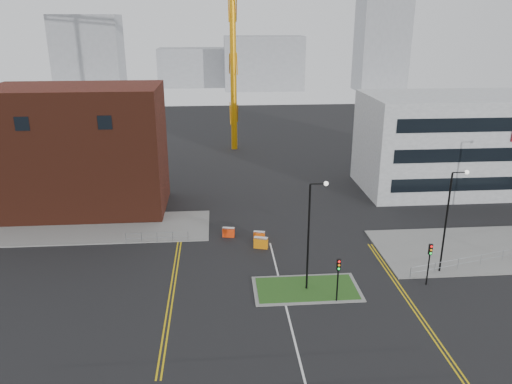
# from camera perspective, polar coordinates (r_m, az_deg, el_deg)

# --- Properties ---
(ground) EXTENTS (200.00, 200.00, 0.00)m
(ground) POSITION_cam_1_polar(r_m,az_deg,el_deg) (34.49, 4.78, -17.84)
(ground) COLOR black
(ground) RESTS_ON ground
(pavement_left) EXTENTS (28.00, 8.00, 0.12)m
(pavement_left) POSITION_cam_1_polar(r_m,az_deg,el_deg) (55.40, -20.06, -3.98)
(pavement_left) COLOR slate
(pavement_left) RESTS_ON ground
(pavement_right) EXTENTS (24.00, 10.00, 0.12)m
(pavement_right) POSITION_cam_1_polar(r_m,az_deg,el_deg) (53.32, 26.35, -5.77)
(pavement_right) COLOR slate
(pavement_right) RESTS_ON ground
(island_kerb) EXTENTS (8.60, 4.60, 0.08)m
(island_kerb) POSITION_cam_1_polar(r_m,az_deg,el_deg) (41.35, 5.78, -10.96)
(island_kerb) COLOR slate
(island_kerb) RESTS_ON ground
(grass_island) EXTENTS (8.00, 4.00, 0.12)m
(grass_island) POSITION_cam_1_polar(r_m,az_deg,el_deg) (41.34, 5.78, -10.94)
(grass_island) COLOR #224C19
(grass_island) RESTS_ON ground
(brick_building) EXTENTS (24.20, 10.07, 14.24)m
(brick_building) POSITION_cam_1_polar(r_m,az_deg,el_deg) (59.66, -22.12, 4.28)
(brick_building) COLOR #4D1F13
(brick_building) RESTS_ON ground
(office_block) EXTENTS (25.00, 12.20, 12.00)m
(office_block) POSITION_cam_1_polar(r_m,az_deg,el_deg) (68.32, 22.57, 5.23)
(office_block) COLOR #A2A5A7
(office_block) RESTS_ON ground
(streetlamp_island) EXTENTS (1.46, 0.36, 9.18)m
(streetlamp_island) POSITION_cam_1_polar(r_m,az_deg,el_deg) (38.98, 6.36, -4.09)
(streetlamp_island) COLOR black
(streetlamp_island) RESTS_ON ground
(streetlamp_right_near) EXTENTS (1.46, 0.36, 9.18)m
(streetlamp_right_near) POSITION_cam_1_polar(r_m,az_deg,el_deg) (44.49, 21.25, -2.34)
(streetlamp_right_near) COLOR black
(streetlamp_right_near) RESTS_ON ground
(traffic_light_island) EXTENTS (0.28, 0.33, 3.65)m
(traffic_light_island) POSITION_cam_1_polar(r_m,az_deg,el_deg) (38.80, 9.38, -9.02)
(traffic_light_island) COLOR black
(traffic_light_island) RESTS_ON ground
(traffic_light_right) EXTENTS (0.28, 0.33, 3.65)m
(traffic_light_right) POSITION_cam_1_polar(r_m,az_deg,el_deg) (43.00, 19.23, -6.97)
(traffic_light_right) COLOR black
(traffic_light_right) RESTS_ON ground
(railing_left) EXTENTS (6.05, 0.05, 1.10)m
(railing_left) POSITION_cam_1_polar(r_m,az_deg,el_deg) (49.73, -11.25, -4.93)
(railing_left) COLOR gray
(railing_left) RESTS_ON ground
(railing_right) EXTENTS (19.05, 5.05, 1.10)m
(railing_right) POSITION_cam_1_polar(r_m,az_deg,el_deg) (50.36, 26.39, -6.31)
(railing_right) COLOR gray
(railing_right) RESTS_ON ground
(centre_line) EXTENTS (0.15, 30.00, 0.01)m
(centre_line) POSITION_cam_1_polar(r_m,az_deg,el_deg) (36.08, 4.26, -15.94)
(centre_line) COLOR silver
(centre_line) RESTS_ON ground
(yellow_left_a) EXTENTS (0.12, 24.00, 0.01)m
(yellow_left_a) POSITION_cam_1_polar(r_m,az_deg,el_deg) (42.72, -9.63, -10.15)
(yellow_left_a) COLOR gold
(yellow_left_a) RESTS_ON ground
(yellow_left_b) EXTENTS (0.12, 24.00, 0.01)m
(yellow_left_b) POSITION_cam_1_polar(r_m,az_deg,el_deg) (42.69, -9.22, -10.15)
(yellow_left_b) COLOR gold
(yellow_left_b) RESTS_ON ground
(yellow_right_a) EXTENTS (0.12, 20.00, 0.01)m
(yellow_right_a) POSITION_cam_1_polar(r_m,az_deg,el_deg) (41.65, 16.70, -11.57)
(yellow_right_a) COLOR gold
(yellow_right_a) RESTS_ON ground
(yellow_right_b) EXTENTS (0.12, 20.00, 0.01)m
(yellow_right_b) POSITION_cam_1_polar(r_m,az_deg,el_deg) (41.75, 17.09, -11.53)
(yellow_right_b) COLOR gold
(yellow_right_b) RESTS_ON ground
(skyline_a) EXTENTS (18.00, 12.00, 22.00)m
(skyline_a) POSITION_cam_1_polar(r_m,az_deg,el_deg) (151.58, -18.56, 14.51)
(skyline_a) COLOR gray
(skyline_a) RESTS_ON ground
(skyline_b) EXTENTS (24.00, 12.00, 16.00)m
(skyline_b) POSITION_cam_1_polar(r_m,az_deg,el_deg) (158.36, 0.87, 14.52)
(skyline_b) COLOR gray
(skyline_b) RESTS_ON ground
(skyline_c) EXTENTS (14.00, 12.00, 28.00)m
(skyline_c) POSITION_cam_1_polar(r_m,az_deg,el_deg) (160.26, 14.15, 16.18)
(skyline_c) COLOR gray
(skyline_c) RESTS_ON ground
(skyline_d) EXTENTS (30.00, 12.00, 12.00)m
(skyline_d) POSITION_cam_1_polar(r_m,az_deg,el_deg) (167.82, -5.78, 14.01)
(skyline_d) COLOR gray
(skyline_d) RESTS_ON ground
(barrier_left) EXTENTS (1.39, 0.80, 1.11)m
(barrier_left) POSITION_cam_1_polar(r_m,az_deg,el_deg) (47.76, 0.56, -5.76)
(barrier_left) COLOR orange
(barrier_left) RESTS_ON ground
(barrier_mid) EXTENTS (1.25, 0.61, 1.01)m
(barrier_mid) POSITION_cam_1_polar(r_m,az_deg,el_deg) (50.21, -3.16, -4.57)
(barrier_mid) COLOR #FF3D0E
(barrier_mid) RESTS_ON ground
(barrier_right) EXTENTS (1.16, 0.58, 0.93)m
(barrier_right) POSITION_cam_1_polar(r_m,az_deg,el_deg) (49.43, 0.37, -4.99)
(barrier_right) COLOR #FE5F0E
(barrier_right) RESTS_ON ground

